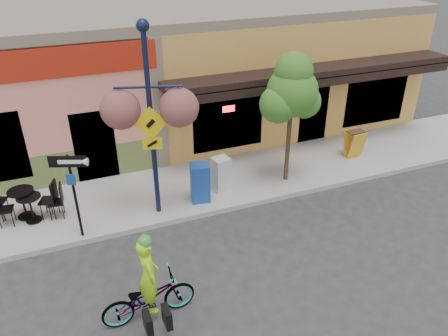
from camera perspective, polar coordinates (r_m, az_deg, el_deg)
name	(u,v)px	position (r m, az deg, el deg)	size (l,w,h in m)	color
ground	(234,222)	(11.61, 1.34, -7.09)	(90.00, 90.00, 0.00)	#2D2D30
sidewalk	(209,184)	(13.13, -2.03, -2.04)	(24.00, 3.00, 0.15)	#9E9B93
curb	(226,209)	(11.99, 0.32, -5.37)	(24.00, 0.12, 0.15)	#A8A59E
building	(159,65)	(17.17, -8.55, 13.16)	(18.20, 8.20, 4.50)	#EB8874
bicycle	(149,298)	(9.00, -9.83, -16.38)	(0.65, 1.86, 0.98)	maroon
cyclist_rider	(150,285)	(8.78, -9.68, -14.80)	(0.60, 0.39, 1.63)	#A6FF1A
lamp_post	(151,125)	(10.72, -9.47, 5.54)	(1.59, 0.64, 4.99)	#111A38
one_way_sign	(75,197)	(10.86, -18.85, -3.62)	(0.86, 0.19, 2.24)	black
cafe_set_left	(22,200)	(12.41, -24.84, -3.79)	(1.74, 0.87, 1.05)	black
cafe_set_right	(30,205)	(12.18, -23.97, -4.44)	(1.61, 0.81, 0.97)	black
newspaper_box_blue	(200,183)	(11.95, -3.14, -1.93)	(0.50, 0.44, 1.11)	#194296
newspaper_box_grey	(221,174)	(12.46, -0.39, -0.78)	(0.47, 0.43, 1.01)	beige
street_tree	(290,119)	(12.49, 8.62, 6.32)	(1.52, 1.52, 3.89)	#3D7A26
sandwich_board	(357,146)	(14.82, 17.02, 2.78)	(0.55, 0.40, 0.92)	gold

